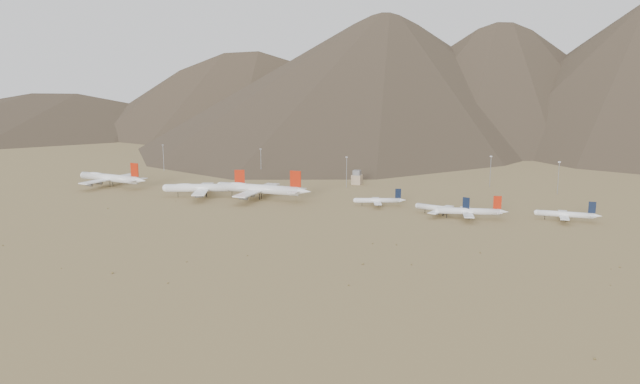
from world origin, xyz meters
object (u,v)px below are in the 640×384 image
(widebody_centre, at_px, (205,188))
(control_tower, at_px, (357,178))
(widebody_west, at_px, (110,178))
(narrowbody_a, at_px, (379,200))
(widebody_east, at_px, (259,189))
(narrowbody_b, at_px, (444,209))

(widebody_centre, xyz_separation_m, control_tower, (92.46, 92.50, -1.79))
(widebody_centre, distance_m, control_tower, 130.80)
(widebody_west, distance_m, widebody_centre, 97.30)
(widebody_west, relative_size, widebody_centre, 1.10)
(narrowbody_a, bearing_deg, widebody_east, 164.72)
(narrowbody_a, height_order, narrowbody_b, narrowbody_b)
(narrowbody_a, bearing_deg, widebody_west, 160.60)
(widebody_west, xyz_separation_m, narrowbody_b, (276.75, -16.40, -2.86))
(widebody_east, distance_m, narrowbody_a, 90.26)
(widebody_west, height_order, control_tower, widebody_west)
(widebody_centre, distance_m, narrowbody_a, 132.97)
(widebody_centre, xyz_separation_m, widebody_east, (42.42, 5.84, 0.82))
(widebody_east, height_order, narrowbody_b, widebody_east)
(narrowbody_b, bearing_deg, widebody_east, -169.18)
(widebody_centre, bearing_deg, control_tower, 23.04)
(widebody_centre, height_order, widebody_east, widebody_east)
(narrowbody_a, height_order, control_tower, narrowbody_a)
(narrowbody_a, distance_m, control_tower, 89.70)
(control_tower, bearing_deg, widebody_west, -157.06)
(widebody_west, xyz_separation_m, widebody_east, (138.92, -6.70, 0.53))
(widebody_east, height_order, control_tower, widebody_east)
(widebody_centre, relative_size, widebody_east, 0.85)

